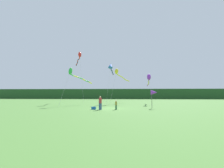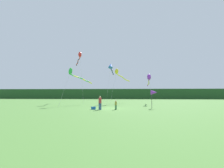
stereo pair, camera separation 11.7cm
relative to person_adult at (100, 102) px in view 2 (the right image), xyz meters
The scene contains 11 objects.
ground_plane 2.37m from the person_adult, 59.90° to the left, with size 120.00×120.00×0.00m, color #477533.
distant_treeline 46.88m from the person_adult, 88.69° to the left, with size 108.00×3.28×4.33m, color #234C23.
person_adult is the anchor object (origin of this frame).
person_child 2.16m from the person_adult, 11.16° to the left, with size 0.28×0.28×1.25m.
cooler_box 1.35m from the person_adult, 154.72° to the left, with size 0.60×0.35×0.34m, color #1959B2.
banner_flag_pole 8.21m from the person_adult, 19.18° to the left, with size 0.90×0.70×2.84m.
kite_purple 15.68m from the person_adult, 54.91° to the left, with size 0.96×7.92×6.46m.
kite_green 11.16m from the person_adult, 127.95° to the left, with size 4.17×7.75×7.08m.
kite_red 21.52m from the person_adult, 114.55° to the left, with size 4.69×9.45×12.74m.
kite_blue 14.49m from the person_adult, 87.67° to the left, with size 1.13×8.66×8.95m.
kite_yellow 15.63m from the person_adult, 81.74° to the left, with size 4.49×8.14×7.92m.
Camera 2 is at (1.90, -22.17, 2.09)m, focal length 24.46 mm.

